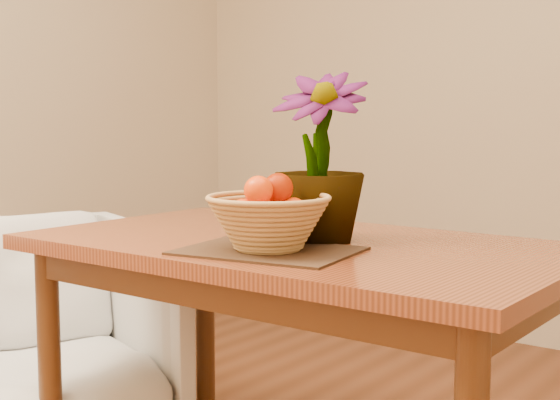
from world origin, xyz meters
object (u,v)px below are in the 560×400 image
Objects in this scene: table at (297,273)px; potted_plant at (319,157)px; armchair at (32,326)px; wicker_basket at (268,224)px.

potted_plant is at bearing 17.10° from table.
armchair is (-0.98, -0.17, -0.56)m from potted_plant.
wicker_basket is 0.25m from potted_plant.
potted_plant is (0.05, 0.02, 0.30)m from table.
armchair is (-0.93, -0.15, -0.26)m from table.
wicker_basket is at bearing -70.67° from armchair.
wicker_basket is 0.37× the size of armchair.
table is 0.25m from wicker_basket.
armchair is at bearing -170.56° from table.
table is at bearing 178.74° from potted_plant.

